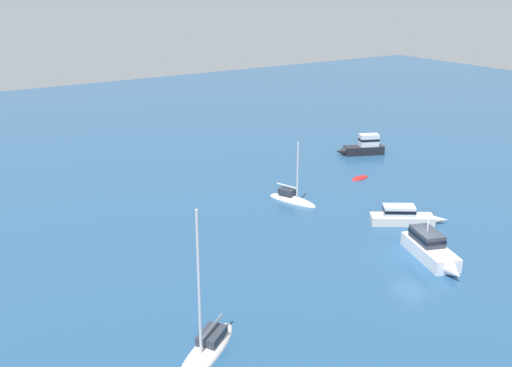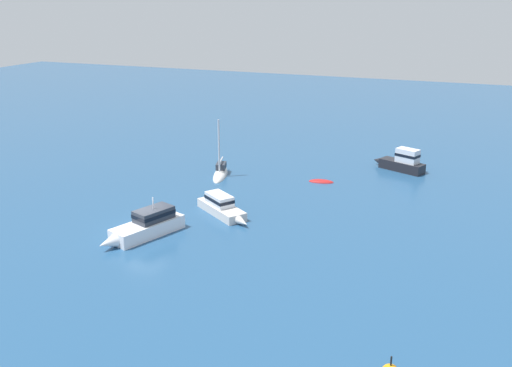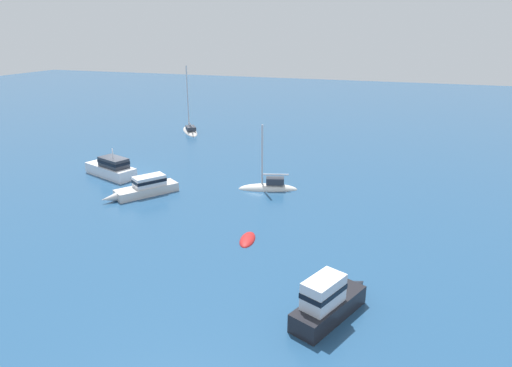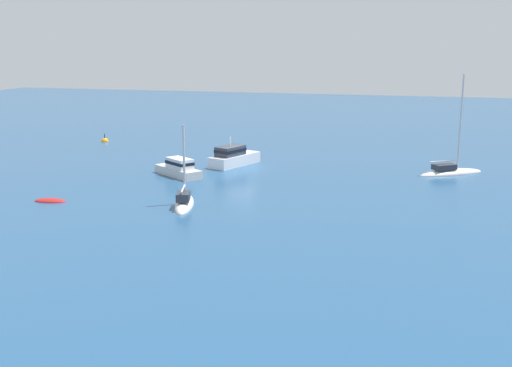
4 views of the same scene
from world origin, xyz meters
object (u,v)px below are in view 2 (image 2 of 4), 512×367
cabin_cruiser_1 (146,225)px  rib (321,182)px  cabin_cruiser (222,207)px  launch (402,162)px  sloop (220,174)px

cabin_cruiser_1 → rib: cabin_cruiser_1 is taller
cabin_cruiser → launch: (-15.86, 10.56, 0.24)m
cabin_cruiser → rib: size_ratio=2.40×
rib → launch: bearing=-144.1°
launch → cabin_cruiser_1: bearing=80.8°
cabin_cruiser_1 → sloop: size_ratio=1.13×
cabin_cruiser → launch: 19.06m
cabin_cruiser_1 → sloop: 13.88m
cabin_cruiser → sloop: size_ratio=0.96×
rib → sloop: bearing=-0.1°
launch → cabin_cruiser: bearing=79.7°
cabin_cruiser_1 → launch: (-21.22, 13.55, 0.11)m
sloop → launch: (-7.40, 14.67, 0.69)m
cabin_cruiser → cabin_cruiser_1: bearing=-84.6°
cabin_cruiser → rib: 11.00m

